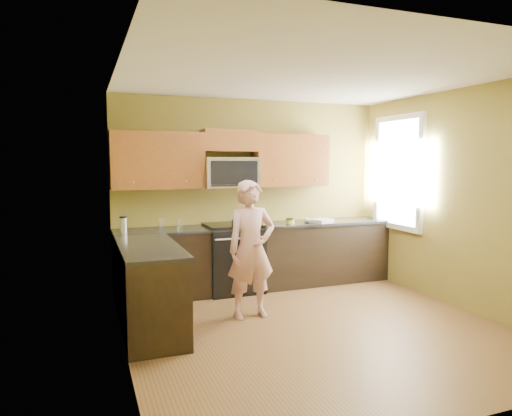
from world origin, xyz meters
name	(u,v)px	position (x,y,z in m)	size (l,w,h in m)	color
floor	(315,327)	(0.00, 0.00, 0.00)	(4.00, 4.00, 0.00)	brown
ceiling	(318,75)	(0.00, 0.00, 2.70)	(4.00, 4.00, 0.00)	white
wall_back	(252,193)	(0.00, 2.00, 1.35)	(4.00, 4.00, 0.00)	olive
wall_front	(461,232)	(0.00, -2.00, 1.35)	(4.00, 4.00, 0.00)	olive
wall_left	(122,212)	(-2.00, 0.00, 1.35)	(4.00, 4.00, 0.00)	olive
wall_right	(462,199)	(2.00, 0.00, 1.35)	(4.00, 4.00, 0.00)	olive
cabinet_back_run	(259,258)	(0.00, 1.70, 0.44)	(4.00, 0.60, 0.88)	black
cabinet_left_run	(149,289)	(-1.70, 0.60, 0.44)	(0.60, 1.60, 0.88)	black
countertop_back	(259,226)	(0.00, 1.69, 0.90)	(4.00, 0.62, 0.04)	black
countertop_left	(149,247)	(-1.69, 0.60, 0.90)	(0.62, 1.60, 0.04)	black
stove	(233,258)	(-0.40, 1.68, 0.47)	(0.76, 0.65, 0.95)	black
microwave	(230,187)	(-0.40, 1.80, 1.45)	(0.76, 0.40, 0.42)	silver
upper_cab_left	(158,189)	(-1.39, 1.83, 1.45)	(1.22, 0.33, 0.75)	brown
upper_cab_right	(290,186)	(0.54, 1.83, 1.45)	(1.12, 0.33, 0.75)	brown
upper_cab_over_mw	(229,141)	(-0.40, 1.83, 2.10)	(0.76, 0.33, 0.30)	brown
window	(398,173)	(1.98, 1.20, 1.65)	(0.06, 1.06, 1.66)	white
woman	(251,249)	(-0.53, 0.59, 0.80)	(0.58, 0.38, 1.60)	#DC6E70
frying_pan	(242,224)	(-0.28, 1.61, 0.95)	(0.29, 0.51, 0.07)	black
butter_tub	(290,224)	(0.45, 1.63, 0.92)	(0.12, 0.12, 0.09)	yellow
toast_slice	(262,225)	(-0.02, 1.56, 0.93)	(0.11, 0.11, 0.01)	#B27F47
napkin_a	(242,224)	(-0.30, 1.58, 0.95)	(0.11, 0.12, 0.06)	silver
napkin_b	(308,220)	(0.75, 1.67, 0.95)	(0.12, 0.13, 0.07)	silver
dish_towel	(321,221)	(0.93, 1.57, 0.95)	(0.30, 0.24, 0.05)	silver
travel_mug	(124,232)	(-1.86, 1.67, 0.92)	(0.09, 0.09, 0.20)	silver
glass_a	(161,223)	(-1.35, 1.91, 0.98)	(0.07, 0.07, 0.12)	silver
glass_c	(180,223)	(-1.12, 1.80, 0.98)	(0.07, 0.07, 0.12)	silver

